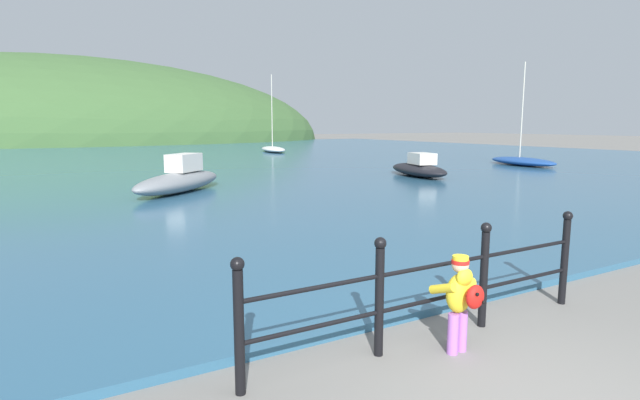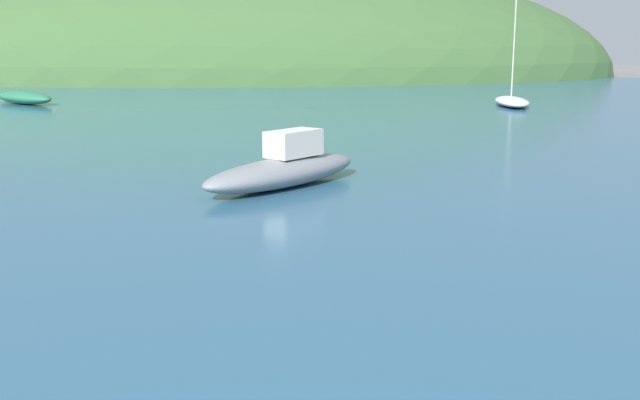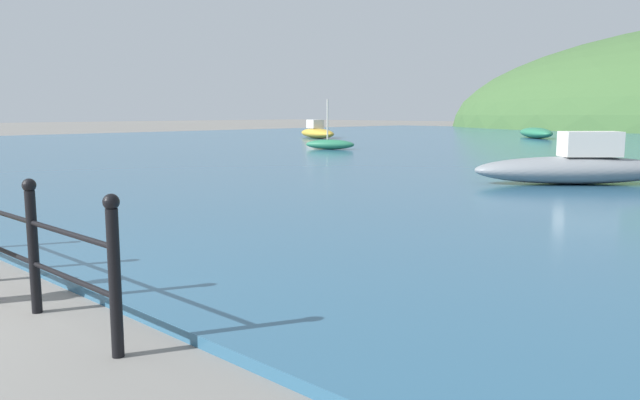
{
  "view_description": "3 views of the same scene",
  "coord_description": "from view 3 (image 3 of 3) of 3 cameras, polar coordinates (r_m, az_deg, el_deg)",
  "views": [
    {
      "loc": [
        -3.35,
        -2.29,
        2.29
      ],
      "look_at": [
        1.37,
        5.93,
        0.84
      ],
      "focal_mm": 28.0,
      "sensor_mm": 36.0,
      "label": 1
    },
    {
      "loc": [
        -0.17,
        -2.28,
        3.25
      ],
      "look_at": [
        0.78,
        6.97,
        1.27
      ],
      "focal_mm": 42.0,
      "sensor_mm": 36.0,
      "label": 2
    },
    {
      "loc": [
        6.51,
        -0.61,
        1.78
      ],
      "look_at": [
        1.72,
        4.35,
        0.8
      ],
      "focal_mm": 35.0,
      "sensor_mm": 36.0,
      "label": 3
    }
  ],
  "objects": [
    {
      "name": "boat_far_right",
      "position": [
        28.1,
        0.9,
        5.13
      ],
      "size": [
        2.32,
        1.67,
        2.23
      ],
      "color": "#287551",
      "rests_on": "water"
    },
    {
      "name": "boat_blue_hull",
      "position": [
        15.78,
        22.34,
        2.81
      ],
      "size": [
        4.17,
        4.14,
        1.22
      ],
      "color": "gray",
      "rests_on": "water"
    },
    {
      "name": "iron_railing",
      "position": [
        6.73,
        -27.05,
        -2.55
      ],
      "size": [
        4.5,
        0.12,
        1.21
      ],
      "color": "black",
      "rests_on": "ground"
    },
    {
      "name": "boat_red_dinghy",
      "position": [
        40.12,
        -0.29,
        6.23
      ],
      "size": [
        4.76,
        3.13,
        1.16
      ],
      "color": "gold",
      "rests_on": "water"
    },
    {
      "name": "boat_mid_harbor",
      "position": [
        42.41,
        19.13,
        5.83
      ],
      "size": [
        4.35,
        4.54,
        0.67
      ],
      "color": "#287551",
      "rests_on": "water"
    }
  ]
}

